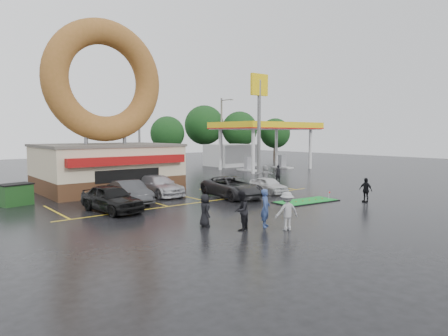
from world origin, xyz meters
TOP-DOWN VIEW (x-y plane):
  - ground at (0.00, 0.00)m, footprint 120.00×120.00m
  - donut_shop at (-3.00, 12.97)m, footprint 10.20×8.70m
  - gas_station at (20.00, 20.94)m, footprint 12.30×13.65m
  - shell_sign at (13.00, 12.00)m, footprint 2.20×0.36m
  - streetlight_mid at (4.00, 20.92)m, footprint 0.40×2.21m
  - streetlight_right at (16.00, 21.92)m, footprint 0.40×2.21m
  - tree_far_a at (26.00, 30.00)m, footprint 5.60×5.60m
  - tree_far_b at (32.00, 28.00)m, footprint 4.90×4.90m
  - tree_far_c at (22.00, 34.00)m, footprint 6.30×6.30m
  - tree_far_d at (14.00, 32.00)m, footprint 4.90×4.90m
  - car_black at (-6.42, 4.03)m, footprint 2.46×4.86m
  - car_dgrey at (-4.34, 5.99)m, footprint 1.85×4.58m
  - car_silver at (-1.22, 7.75)m, footprint 2.21×5.08m
  - car_grey at (2.39, 3.62)m, footprint 2.93×5.58m
  - car_white at (5.89, 3.50)m, footprint 1.93×3.77m
  - person_blue at (-2.09, -4.26)m, footprint 0.81×0.76m
  - person_blackjkt at (-3.44, -3.99)m, footprint 1.13×1.05m
  - person_hoodie at (-1.78, -5.37)m, footprint 1.33×1.00m
  - person_bystander at (-4.35, -2.33)m, footprint 0.67×0.87m
  - person_cameraman at (8.04, -3.41)m, footprint 0.46×0.97m
  - person_walker_near at (8.94, 6.95)m, footprint 1.72×1.17m
  - person_walker_far at (11.51, 7.85)m, footprint 0.65×0.50m
  - dumpster at (-10.33, 9.86)m, footprint 2.04×1.61m
  - putting_green at (5.07, -0.87)m, footprint 4.67×2.38m

SIDE VIEW (x-z plane):
  - ground at x=0.00m, z-range 0.00..0.00m
  - putting_green at x=5.07m, z-range -0.25..0.32m
  - car_white at x=5.89m, z-range 0.00..1.23m
  - dumpster at x=-10.33m, z-range 0.00..1.30m
  - car_silver at x=-1.22m, z-range 0.00..1.46m
  - car_dgrey at x=-4.34m, z-range 0.00..1.48m
  - car_grey at x=2.39m, z-range 0.00..1.50m
  - car_black at x=-6.42m, z-range 0.00..1.59m
  - person_bystander at x=-4.35m, z-range 0.00..1.59m
  - person_walker_far at x=11.51m, z-range 0.00..1.61m
  - person_cameraman at x=8.04m, z-range 0.00..1.62m
  - person_walker_near at x=8.94m, z-range 0.00..1.79m
  - person_hoodie at x=-1.78m, z-range 0.00..1.82m
  - person_blue at x=-2.09m, z-range 0.00..1.86m
  - person_blackjkt at x=-3.44m, z-range 0.00..1.86m
  - gas_station at x=20.00m, z-range 0.75..6.65m
  - donut_shop at x=-3.00m, z-range -2.29..11.21m
  - tree_far_b at x=32.00m, z-range 1.03..8.03m
  - tree_far_d at x=14.00m, z-range 1.03..8.03m
  - streetlight_mid at x=4.00m, z-range 0.28..9.28m
  - streetlight_right at x=16.00m, z-range 0.28..9.28m
  - tree_far_a at x=26.00m, z-range 1.18..9.18m
  - tree_far_c at x=22.00m, z-range 1.34..10.34m
  - shell_sign at x=13.00m, z-range 2.08..12.68m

